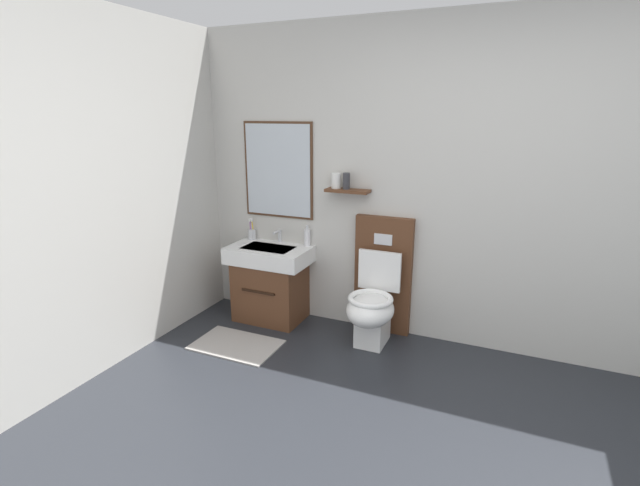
# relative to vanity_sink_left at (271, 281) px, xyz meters

# --- Properties ---
(wall_back) EXTENTS (5.14, 0.27, 2.52)m
(wall_back) POSITION_rel_vanity_sink_left_xyz_m (1.77, 0.25, 0.90)
(wall_back) COLOR beige
(wall_back) RESTS_ON ground
(bath_mat) EXTENTS (0.68, 0.44, 0.01)m
(bath_mat) POSITION_rel_vanity_sink_left_xyz_m (-0.00, -0.58, -0.35)
(bath_mat) COLOR #9E9993
(bath_mat) RESTS_ON ground
(vanity_sink_left) EXTENTS (0.71, 0.46, 0.68)m
(vanity_sink_left) POSITION_rel_vanity_sink_left_xyz_m (0.00, 0.00, 0.00)
(vanity_sink_left) COLOR #56331E
(vanity_sink_left) RESTS_ON ground
(tap_on_left_sink) EXTENTS (0.03, 0.13, 0.11)m
(tap_on_left_sink) POSITION_rel_vanity_sink_left_xyz_m (-0.00, 0.16, 0.39)
(tap_on_left_sink) COLOR silver
(tap_on_left_sink) RESTS_ON vanity_sink_left
(toilet) EXTENTS (0.48, 0.62, 1.00)m
(toilet) POSITION_rel_vanity_sink_left_xyz_m (0.99, -0.01, 0.02)
(toilet) COLOR #56331E
(toilet) RESTS_ON ground
(toothbrush_cup) EXTENTS (0.07, 0.07, 0.20)m
(toothbrush_cup) POSITION_rel_vanity_sink_left_xyz_m (-0.28, 0.15, 0.37)
(toothbrush_cup) COLOR silver
(toothbrush_cup) RESTS_ON vanity_sink_left
(soap_dispenser) EXTENTS (0.06, 0.06, 0.18)m
(soap_dispenser) POSITION_rel_vanity_sink_left_xyz_m (0.29, 0.16, 0.40)
(soap_dispenser) COLOR white
(soap_dispenser) RESTS_ON vanity_sink_left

